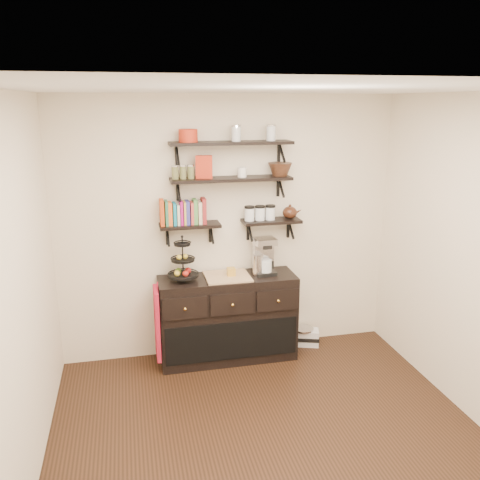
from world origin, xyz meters
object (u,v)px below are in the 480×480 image
at_px(coffee_maker, 264,257).
at_px(fruit_stand, 183,266).
at_px(radio, 303,336).
at_px(sideboard, 228,318).

bearing_deg(coffee_maker, fruit_stand, 178.11).
xyz_separation_m(coffee_maker, radio, (0.49, 0.08, -0.99)).
height_order(sideboard, fruit_stand, fruit_stand).
bearing_deg(fruit_stand, radio, 4.35).
height_order(fruit_stand, radio, fruit_stand).
bearing_deg(radio, fruit_stand, -157.75).
xyz_separation_m(fruit_stand, radio, (1.32, 0.10, -0.96)).
xyz_separation_m(fruit_stand, coffee_maker, (0.84, 0.02, 0.03)).
height_order(fruit_stand, coffee_maker, fruit_stand).
bearing_deg(fruit_stand, coffee_maker, 1.60).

